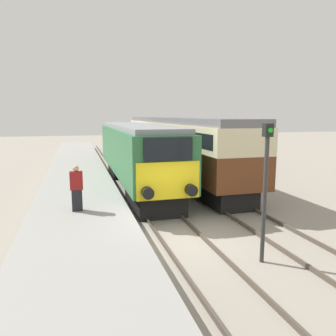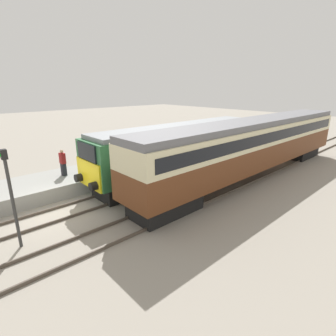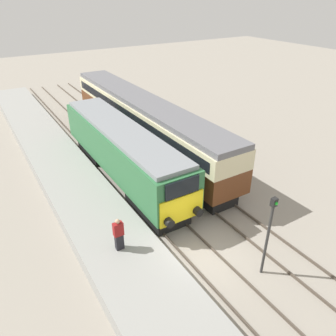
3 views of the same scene
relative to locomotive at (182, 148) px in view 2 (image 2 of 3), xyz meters
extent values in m
plane|color=gray|center=(0.00, -8.59, -2.05)|extent=(120.00, 120.00, 0.00)
cube|color=gray|center=(-3.30, -0.59, -1.63)|extent=(3.50, 50.00, 0.83)
cube|color=#4C4238|center=(-0.72, -3.59, -1.98)|extent=(0.07, 60.00, 0.14)
cube|color=#4C4238|center=(0.72, -3.59, -1.98)|extent=(0.07, 60.00, 0.14)
cube|color=#4C4238|center=(2.68, -3.59, -1.98)|extent=(0.07, 60.00, 0.14)
cube|color=#4C4238|center=(4.12, -3.59, -1.98)|extent=(0.07, 60.00, 0.14)
cube|color=black|center=(0.00, -4.34, -1.55)|extent=(2.03, 4.00, 1.00)
cube|color=black|center=(0.00, 4.42, -1.55)|extent=(2.03, 4.00, 1.00)
cube|color=#2D6B3D|center=(0.00, 0.04, 0.16)|extent=(2.70, 13.75, 2.40)
cube|color=yellow|center=(0.00, -6.88, -0.32)|extent=(2.48, 0.10, 1.44)
cube|color=black|center=(0.00, -6.88, 0.88)|extent=(1.89, 0.10, 0.87)
cube|color=gray|center=(0.00, 0.04, 1.48)|extent=(2.38, 13.20, 0.24)
cylinder|color=black|center=(-0.85, -7.09, -0.70)|extent=(0.44, 0.35, 0.44)
cylinder|color=black|center=(0.85, -7.09, -0.70)|extent=(0.44, 0.35, 0.44)
cube|color=black|center=(3.40, -4.55, -1.57)|extent=(1.89, 3.60, 0.95)
cube|color=black|center=(3.40, 11.81, -1.57)|extent=(1.89, 3.60, 0.95)
cube|color=brown|center=(3.40, 3.63, -0.34)|extent=(2.70, 20.76, 1.51)
cube|color=beige|center=(3.40, 3.63, 1.01)|extent=(2.71, 20.76, 1.19)
cube|color=black|center=(3.40, 3.63, 1.01)|extent=(2.75, 19.92, 0.65)
cube|color=slate|center=(3.40, 3.63, 1.79)|extent=(2.48, 20.76, 0.36)
cube|color=black|center=(-3.36, -6.92, -0.83)|extent=(0.36, 0.24, 0.77)
cube|color=maroon|center=(-3.36, -6.92, -0.12)|extent=(0.44, 0.26, 0.64)
sphere|color=tan|center=(-3.36, -6.92, 0.30)|extent=(0.21, 0.21, 0.21)
cylinder|color=#333333|center=(1.70, -10.77, -0.25)|extent=(0.12, 0.12, 3.60)
cube|color=black|center=(1.70, -10.77, 1.73)|extent=(0.24, 0.20, 0.36)
sphere|color=green|center=(1.70, -10.88, 1.73)|extent=(0.14, 0.14, 0.14)
camera|label=1|loc=(-3.30, -18.59, 2.14)|focal=35.00mm
camera|label=2|loc=(12.30, -12.55, 4.04)|focal=28.00mm
camera|label=3|loc=(-7.38, -17.59, 9.05)|focal=35.00mm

